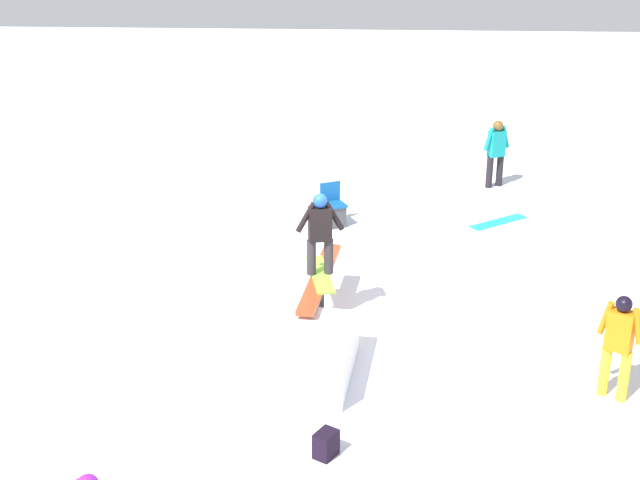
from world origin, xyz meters
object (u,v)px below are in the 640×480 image
object	(u,v)px
main_rider_on_rail	(320,235)
loose_snowboard_cyan	(498,222)
rail_feature	(320,282)
bystander_teal	(496,150)
bystander_orange	(619,342)
backpack_on_snow	(326,444)
folding_chair	(333,206)

from	to	relation	value
main_rider_on_rail	loose_snowboard_cyan	bearing A→B (deg)	-48.44
rail_feature	bystander_teal	bearing A→B (deg)	-21.12
main_rider_on_rail	bystander_orange	xyz separation A→B (m)	(-2.10, -4.13, -0.60)
loose_snowboard_cyan	backpack_on_snow	size ratio (longest dim) A/B	4.07
bystander_teal	main_rider_on_rail	bearing A→B (deg)	33.18
rail_feature	bystander_orange	size ratio (longest dim) A/B	1.72
bystander_orange	backpack_on_snow	size ratio (longest dim) A/B	4.51
main_rider_on_rail	bystander_teal	xyz separation A→B (m)	(6.95, -3.65, -0.59)
backpack_on_snow	main_rider_on_rail	bearing A→B (deg)	-144.77
main_rider_on_rail	backpack_on_snow	bearing A→B (deg)	172.87
loose_snowboard_cyan	folding_chair	world-z (taller)	folding_chair
main_rider_on_rail	bystander_orange	bearing A→B (deg)	-128.43
rail_feature	loose_snowboard_cyan	distance (m)	5.78
bystander_teal	loose_snowboard_cyan	world-z (taller)	bystander_teal
rail_feature	bystander_teal	xyz separation A→B (m)	(6.95, -3.65, 0.20)
bystander_teal	rail_feature	bearing A→B (deg)	33.18
folding_chair	backpack_on_snow	bearing A→B (deg)	-113.97
rail_feature	folding_chair	bearing A→B (deg)	6.22
rail_feature	loose_snowboard_cyan	bearing A→B (deg)	-30.41
rail_feature	main_rider_on_rail	size ratio (longest dim) A/B	1.81
bystander_orange	bystander_teal	bearing A→B (deg)	125.51
bystander_orange	folding_chair	size ratio (longest dim) A/B	1.74
main_rider_on_rail	loose_snowboard_cyan	world-z (taller)	main_rider_on_rail
main_rider_on_rail	folding_chair	size ratio (longest dim) A/B	1.66
main_rider_on_rail	folding_chair	xyz separation A→B (m)	(4.27, -0.03, -1.05)
backpack_on_snow	bystander_orange	bearing A→B (deg)	143.01
bystander_orange	folding_chair	bearing A→B (deg)	155.25
main_rider_on_rail	bystander_orange	world-z (taller)	main_rider_on_rail
loose_snowboard_cyan	backpack_on_snow	xyz separation A→B (m)	(-8.25, 3.18, 0.16)
bystander_teal	loose_snowboard_cyan	distance (m)	2.52
main_rider_on_rail	folding_chair	bearing A→B (deg)	-11.81
bystander_teal	folding_chair	size ratio (longest dim) A/B	1.77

